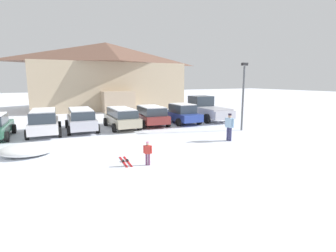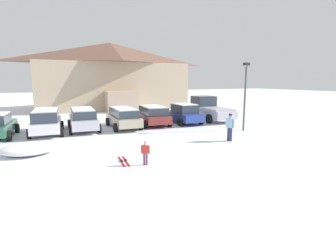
{
  "view_description": "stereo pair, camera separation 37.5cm",
  "coord_description": "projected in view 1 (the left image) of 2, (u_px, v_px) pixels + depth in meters",
  "views": [
    {
      "loc": [
        -5.91,
        -7.98,
        3.66
      ],
      "look_at": [
        0.88,
        5.49,
        1.01
      ],
      "focal_mm": 28.0,
      "sensor_mm": 36.0,
      "label": 1
    },
    {
      "loc": [
        -5.57,
        -8.14,
        3.66
      ],
      "look_at": [
        0.88,
        5.49,
        1.01
      ],
      "focal_mm": 28.0,
      "sensor_mm": 36.0,
      "label": 2
    }
  ],
  "objects": [
    {
      "name": "plowed_snow_pile",
      "position": [
        29.0,
        149.0,
        12.91
      ],
      "size": [
        2.62,
        2.09,
        0.58
      ],
      "primitive_type": "ellipsoid",
      "color": "white",
      "rests_on": "ground"
    },
    {
      "name": "parked_maroon_van",
      "position": [
        151.0,
        115.0,
        21.35
      ],
      "size": [
        2.55,
        4.23,
        1.58
      ],
      "color": "maroon",
      "rests_on": "ground"
    },
    {
      "name": "lamp_post",
      "position": [
        243.0,
        92.0,
        18.86
      ],
      "size": [
        0.44,
        0.24,
        4.87
      ],
      "color": "#515459",
      "rests_on": "ground"
    },
    {
      "name": "skier_child_in_red_jacket",
      "position": [
        148.0,
        152.0,
        11.32
      ],
      "size": [
        0.34,
        0.26,
        1.05
      ],
      "color": "#6C395D",
      "rests_on": "ground"
    },
    {
      "name": "ski_lodge",
      "position": [
        107.0,
        75.0,
        34.28
      ],
      "size": [
        19.09,
        11.09,
        8.42
      ],
      "color": "tan",
      "rests_on": "ground"
    },
    {
      "name": "skier_adult_in_blue_parka",
      "position": [
        229.0,
        125.0,
        15.86
      ],
      "size": [
        0.35,
        0.59,
        1.67
      ],
      "color": "navy",
      "rests_on": "ground"
    },
    {
      "name": "parked_blue_hatchback",
      "position": [
        182.0,
        113.0,
        22.4
      ],
      "size": [
        2.19,
        4.31,
        1.68
      ],
      "color": "#283E94",
      "rests_on": "ground"
    },
    {
      "name": "pair_of_skis",
      "position": [
        125.0,
        161.0,
        11.88
      ],
      "size": [
        0.45,
        1.63,
        0.08
      ],
      "color": "red",
      "rests_on": "ground"
    },
    {
      "name": "pickup_truck",
      "position": [
        206.0,
        109.0,
        24.47
      ],
      "size": [
        2.68,
        5.91,
        2.15
      ],
      "color": "#B9B8C5",
      "rests_on": "ground"
    },
    {
      "name": "parked_beige_suv",
      "position": [
        122.0,
        117.0,
        20.09
      ],
      "size": [
        2.2,
        4.77,
        1.55
      ],
      "color": "#AEA58B",
      "rests_on": "ground"
    },
    {
      "name": "parked_white_suv",
      "position": [
        44.0,
        121.0,
        17.72
      ],
      "size": [
        2.38,
        4.67,
        1.69
      ],
      "color": "white",
      "rests_on": "ground"
    },
    {
      "name": "ground",
      "position": [
        211.0,
        175.0,
        10.27
      ],
      "size": [
        160.0,
        160.0,
        0.0
      ],
      "primitive_type": "plane",
      "color": "white"
    },
    {
      "name": "parked_silver_wagon",
      "position": [
        81.0,
        119.0,
        19.08
      ],
      "size": [
        2.32,
        4.79,
        1.62
      ],
      "color": "silver",
      "rests_on": "ground"
    }
  ]
}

